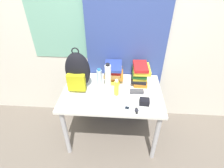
# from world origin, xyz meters

# --- Properties ---
(ground_plane) EXTENTS (12.00, 12.00, 0.00)m
(ground_plane) POSITION_xyz_m (0.00, 0.00, 0.00)
(ground_plane) COLOR #665B51
(wall_back) EXTENTS (6.00, 0.06, 2.50)m
(wall_back) POSITION_xyz_m (-0.00, 0.82, 1.25)
(wall_back) COLOR silver
(wall_back) RESTS_ON ground_plane
(curtain_blue) EXTENTS (0.93, 0.04, 2.50)m
(curtain_blue) POSITION_xyz_m (0.14, 0.77, 1.25)
(curtain_blue) COLOR #384C93
(curtain_blue) RESTS_ON ground_plane
(desk) EXTENTS (1.10, 0.74, 0.71)m
(desk) POSITION_xyz_m (0.00, 0.37, 0.62)
(desk) COLOR silver
(desk) RESTS_ON ground_plane
(backpack) EXTENTS (0.27, 0.22, 0.48)m
(backpack) POSITION_xyz_m (-0.38, 0.42, 0.91)
(backpack) COLOR black
(backpack) RESTS_ON desk
(book_stack_left) EXTENTS (0.22, 0.27, 0.22)m
(book_stack_left) POSITION_xyz_m (0.01, 0.59, 0.82)
(book_stack_left) COLOR yellow
(book_stack_left) RESTS_ON desk
(book_stack_center) EXTENTS (0.21, 0.27, 0.23)m
(book_stack_center) POSITION_xyz_m (0.31, 0.58, 0.83)
(book_stack_center) COLOR orange
(book_stack_center) RESTS_ON desk
(water_bottle) EXTENTS (0.06, 0.06, 0.21)m
(water_bottle) POSITION_xyz_m (-0.15, 0.49, 0.81)
(water_bottle) COLOR silver
(water_bottle) RESTS_ON desk
(sports_bottle) EXTENTS (0.07, 0.07, 0.30)m
(sports_bottle) POSITION_xyz_m (-0.05, 0.45, 0.85)
(sports_bottle) COLOR white
(sports_bottle) RESTS_ON desk
(sunscreen_bottle) EXTENTS (0.05, 0.05, 0.19)m
(sunscreen_bottle) POSITION_xyz_m (0.05, 0.32, 0.80)
(sunscreen_bottle) COLOR yellow
(sunscreen_bottle) RESTS_ON desk
(cell_phone) EXTENTS (0.07, 0.09, 0.02)m
(cell_phone) POSITION_xyz_m (0.17, 0.10, 0.72)
(cell_phone) COLOR #B7BCC6
(cell_phone) RESTS_ON desk
(sunglasses_case) EXTENTS (0.15, 0.06, 0.04)m
(sunglasses_case) POSITION_xyz_m (0.27, 0.36, 0.73)
(sunglasses_case) COLOR #47474C
(sunglasses_case) RESTS_ON desk
(camera_pouch) EXTENTS (0.10, 0.08, 0.06)m
(camera_pouch) POSITION_xyz_m (0.34, 0.18, 0.74)
(camera_pouch) COLOR black
(camera_pouch) RESTS_ON desk
(wristwatch) EXTENTS (0.04, 0.09, 0.01)m
(wristwatch) POSITION_xyz_m (0.26, 0.07, 0.71)
(wristwatch) COLOR black
(wristwatch) RESTS_ON desk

